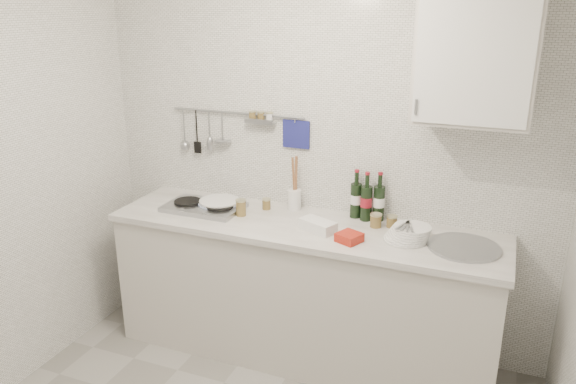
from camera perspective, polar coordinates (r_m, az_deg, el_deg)
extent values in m
cube|color=silver|center=(3.61, 3.28, 3.25)|extent=(3.00, 0.02, 2.50)
cube|color=beige|center=(3.66, 1.51, -10.26)|extent=(2.40, 0.60, 0.88)
cube|color=white|center=(3.46, 1.57, -3.59)|extent=(2.44, 0.64, 0.04)
cube|color=black|center=(3.88, 1.57, -15.16)|extent=(2.34, 0.52, 0.10)
cube|color=#93969B|center=(3.73, -8.56, -1.52)|extent=(0.50, 0.32, 0.03)
cylinder|color=black|center=(3.78, -10.15, -0.97)|extent=(0.18, 0.18, 0.01)
cylinder|color=black|center=(3.67, -6.95, -1.45)|extent=(0.18, 0.18, 0.01)
cylinder|color=#93969B|center=(3.27, 17.44, -5.38)|extent=(0.40, 0.40, 0.02)
cylinder|color=#93969B|center=(3.30, 17.35, -6.27)|extent=(0.34, 0.34, 0.10)
cylinder|color=#93969B|center=(3.74, -5.24, 7.99)|extent=(0.95, 0.02, 0.02)
cube|color=navy|center=(3.61, 0.84, 5.89)|extent=(0.18, 0.02, 0.18)
cube|color=beige|center=(3.14, 18.59, 12.97)|extent=(0.60, 0.35, 0.70)
cube|color=white|center=(2.96, 18.33, 12.69)|extent=(0.56, 0.01, 0.66)
cylinder|color=#93969B|center=(3.01, 12.86, 8.44)|extent=(0.01, 0.01, 0.08)
cylinder|color=#4A66A8|center=(3.75, -7.28, -1.49)|extent=(0.29, 0.29, 0.01)
cylinder|color=#4A66A8|center=(3.74, -7.18, -1.30)|extent=(0.28, 0.28, 0.01)
cylinder|color=#4A66A8|center=(3.74, -7.07, -1.10)|extent=(0.27, 0.27, 0.01)
cylinder|color=#4A66A8|center=(3.74, -6.97, -0.90)|extent=(0.27, 0.27, 0.01)
cylinder|color=white|center=(3.29, 11.83, -4.71)|extent=(0.25, 0.25, 0.01)
cylinder|color=white|center=(3.29, 11.95, -4.51)|extent=(0.24, 0.24, 0.01)
cylinder|color=white|center=(3.29, 12.07, -4.31)|extent=(0.24, 0.24, 0.01)
cylinder|color=white|center=(3.29, 12.19, -4.11)|extent=(0.23, 0.23, 0.01)
cylinder|color=white|center=(3.28, 12.31, -3.91)|extent=(0.23, 0.23, 0.01)
cylinder|color=white|center=(3.28, 12.43, -3.70)|extent=(0.22, 0.22, 0.01)
cylinder|color=white|center=(3.28, 12.55, -3.50)|extent=(0.21, 0.21, 0.01)
cube|color=white|center=(3.35, 3.05, -3.43)|extent=(0.25, 0.19, 0.07)
cube|color=red|center=(3.22, 6.24, -4.61)|extent=(0.16, 0.16, 0.05)
cylinder|color=white|center=(3.67, 0.65, -0.78)|extent=(0.09, 0.09, 0.13)
cylinder|color=#995F3D|center=(3.61, 0.82, 1.70)|extent=(0.04, 0.07, 0.27)
cylinder|color=#995F3D|center=(3.63, 0.56, 1.62)|extent=(0.05, 0.05, 0.25)
cylinder|color=brown|center=(3.69, -2.21, -1.28)|extent=(0.05, 0.05, 0.06)
cylinder|color=tan|center=(3.68, -2.21, -0.75)|extent=(0.06, 0.06, 0.01)
cylinder|color=brown|center=(3.46, 10.50, -3.02)|extent=(0.06, 0.06, 0.06)
cylinder|color=tan|center=(3.44, 10.53, -2.46)|extent=(0.07, 0.07, 0.01)
cylinder|color=brown|center=(3.44, 8.90, -2.94)|extent=(0.07, 0.07, 0.07)
cylinder|color=tan|center=(3.42, 8.94, -2.29)|extent=(0.07, 0.07, 0.01)
cylinder|color=brown|center=(3.58, -4.80, -1.67)|extent=(0.06, 0.06, 0.10)
cylinder|color=tan|center=(3.56, -4.82, -0.86)|extent=(0.07, 0.07, 0.01)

